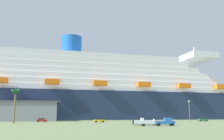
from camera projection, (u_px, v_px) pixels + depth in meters
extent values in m
plane|color=#66754C|center=(105.00, 121.00, 119.93)|extent=(600.00, 600.00, 0.00)
cube|color=#1E2D4C|center=(114.00, 106.00, 163.40)|extent=(193.59, 56.50, 16.84)
cube|color=white|center=(114.00, 91.00, 165.16)|extent=(170.51, 51.18, 3.30)
cube|color=white|center=(108.00, 86.00, 164.80)|extent=(159.08, 49.32, 3.30)
cube|color=white|center=(103.00, 80.00, 164.45)|extent=(153.43, 47.88, 3.30)
cube|color=white|center=(97.00, 75.00, 164.10)|extent=(147.45, 46.32, 3.30)
cube|color=white|center=(91.00, 70.00, 163.74)|extent=(141.33, 45.18, 3.30)
cube|color=white|center=(86.00, 65.00, 163.39)|extent=(133.52, 43.89, 3.30)
cube|color=white|center=(80.00, 59.00, 163.04)|extent=(128.80, 43.11, 3.30)
cube|color=white|center=(190.00, 60.00, 183.18)|extent=(23.21, 42.08, 4.00)
cylinder|color=#1959B2|center=(71.00, 47.00, 163.06)|extent=(14.50, 14.50, 12.92)
cylinder|color=silver|center=(194.00, 55.00, 184.80)|extent=(0.80, 0.80, 12.00)
cube|color=orange|center=(0.00, 80.00, 131.13)|extent=(8.29, 4.02, 2.80)
cube|color=orange|center=(52.00, 82.00, 137.63)|extent=(8.29, 4.02, 2.80)
cube|color=orange|center=(100.00, 83.00, 144.13)|extent=(8.29, 4.02, 2.80)
cube|color=orange|center=(144.00, 85.00, 150.63)|extent=(8.29, 4.02, 2.80)
cube|color=orange|center=(184.00, 86.00, 157.13)|extent=(8.29, 4.02, 2.80)
cube|color=orange|center=(221.00, 87.00, 163.63)|extent=(8.29, 4.02, 2.80)
cube|color=#2659A5|center=(164.00, 123.00, 69.94)|extent=(5.73, 2.40, 0.90)
cube|color=#2659A5|center=(168.00, 119.00, 70.17)|extent=(2.14, 1.98, 0.90)
cube|color=#26333F|center=(170.00, 120.00, 70.20)|extent=(0.22, 1.68, 0.63)
cylinder|color=black|center=(170.00, 124.00, 70.98)|extent=(0.82, 0.34, 0.80)
cylinder|color=black|center=(172.00, 124.00, 69.02)|extent=(0.82, 0.34, 0.80)
cylinder|color=black|center=(157.00, 124.00, 70.72)|extent=(0.82, 0.34, 0.80)
cylinder|color=black|center=(159.00, 124.00, 68.75)|extent=(0.82, 0.34, 0.80)
cube|color=#595960|center=(144.00, 124.00, 69.47)|extent=(6.44, 2.31, 0.16)
cube|color=#595960|center=(158.00, 124.00, 69.74)|extent=(2.07, 0.27, 0.10)
cylinder|color=black|center=(143.00, 125.00, 70.44)|extent=(0.65, 0.27, 0.64)
cylinder|color=black|center=(144.00, 125.00, 68.41)|extent=(0.65, 0.27, 0.64)
cube|color=silver|center=(144.00, 122.00, 69.57)|extent=(5.88, 2.47, 0.90)
cone|color=silver|center=(156.00, 122.00, 69.80)|extent=(1.33, 1.94, 1.86)
cube|color=silver|center=(142.00, 119.00, 69.66)|extent=(0.87, 1.06, 0.70)
cube|color=black|center=(133.00, 122.00, 69.35)|extent=(0.40, 0.52, 1.10)
cylinder|color=brown|center=(15.00, 108.00, 87.95)|extent=(0.59, 0.59, 10.78)
cone|color=#195923|center=(17.00, 92.00, 88.97)|extent=(0.71, 2.93, 2.39)
cone|color=#195923|center=(17.00, 92.00, 89.25)|extent=(2.89, 2.54, 1.76)
cone|color=#195923|center=(16.00, 92.00, 89.28)|extent=(3.10, 1.30, 2.22)
cone|color=#195923|center=(15.00, 92.00, 89.05)|extent=(2.16, 3.08, 1.85)
cone|color=#195923|center=(14.00, 92.00, 88.66)|extent=(2.01, 2.73, 2.63)
cone|color=#195923|center=(15.00, 92.00, 88.52)|extent=(3.11, 0.88, 2.09)
cone|color=#195923|center=(16.00, 92.00, 88.68)|extent=(2.56, 2.60, 2.35)
sphere|color=#195923|center=(16.00, 92.00, 88.89)|extent=(1.10, 1.10, 1.10)
cylinder|color=slate|center=(190.00, 113.00, 91.14)|extent=(0.20, 0.20, 7.56)
sphere|color=#F9F2CC|center=(189.00, 101.00, 91.84)|extent=(0.56, 0.56, 0.56)
cube|color=red|center=(42.00, 120.00, 106.71)|extent=(4.27, 2.08, 0.70)
cube|color=#1E232D|center=(41.00, 119.00, 106.78)|extent=(2.41, 1.83, 0.55)
cylinder|color=black|center=(45.00, 121.00, 107.83)|extent=(0.67, 0.24, 0.66)
cylinder|color=black|center=(45.00, 121.00, 105.94)|extent=(0.67, 0.24, 0.66)
cylinder|color=black|center=(39.00, 121.00, 107.35)|extent=(0.67, 0.24, 0.66)
cylinder|color=black|center=(38.00, 121.00, 105.46)|extent=(0.67, 0.24, 0.66)
cube|color=yellow|center=(99.00, 121.00, 101.81)|extent=(4.44, 2.32, 0.70)
cube|color=#1E232D|center=(100.00, 119.00, 101.98)|extent=(2.56, 1.92, 0.55)
cylinder|color=black|center=(96.00, 122.00, 100.52)|extent=(0.68, 0.30, 0.66)
cylinder|color=black|center=(95.00, 121.00, 102.27)|extent=(0.68, 0.30, 0.66)
cylinder|color=black|center=(103.00, 121.00, 101.24)|extent=(0.68, 0.30, 0.66)
cylinder|color=black|center=(102.00, 121.00, 102.98)|extent=(0.68, 0.30, 0.66)
cube|color=#2D723F|center=(203.00, 120.00, 115.45)|extent=(4.32, 1.97, 0.70)
cube|color=#1E232D|center=(202.00, 118.00, 115.53)|extent=(2.44, 1.73, 0.55)
cylinder|color=black|center=(205.00, 121.00, 116.53)|extent=(0.67, 0.24, 0.66)
cylinder|color=black|center=(207.00, 121.00, 114.73)|extent=(0.67, 0.24, 0.66)
cylinder|color=black|center=(199.00, 121.00, 116.05)|extent=(0.67, 0.24, 0.66)
cylinder|color=black|center=(201.00, 121.00, 114.26)|extent=(0.67, 0.24, 0.66)
cube|color=white|center=(170.00, 120.00, 103.55)|extent=(4.34, 2.21, 0.70)
cube|color=#1E232D|center=(170.00, 119.00, 103.70)|extent=(2.48, 1.90, 0.55)
cylinder|color=black|center=(168.00, 121.00, 102.27)|extent=(0.67, 0.26, 0.66)
cylinder|color=black|center=(166.00, 121.00, 104.14)|extent=(0.67, 0.26, 0.66)
cylinder|color=black|center=(174.00, 121.00, 102.84)|extent=(0.67, 0.26, 0.66)
cylinder|color=black|center=(172.00, 121.00, 104.71)|extent=(0.67, 0.26, 0.66)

